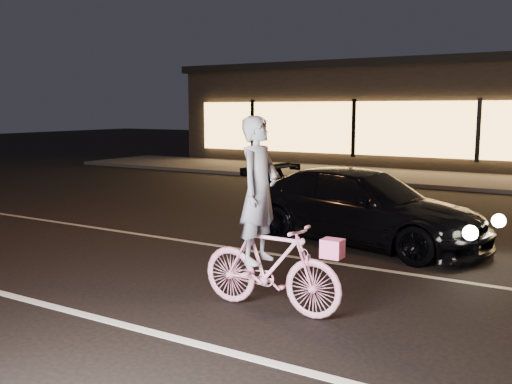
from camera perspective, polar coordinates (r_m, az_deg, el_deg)
The scene contains 7 objects.
ground at distance 7.17m, azimuth 0.13°, elevation -10.60°, with size 90.00×90.00×0.00m, color black.
lane_stripe_near at distance 6.01m, azimuth -7.42°, elevation -14.46°, with size 60.00×0.12×0.01m, color silver.
lane_stripe_far at distance 8.88m, azimuth 6.76°, elevation -6.90°, with size 60.00×0.10×0.01m, color gray.
sidewalk at distance 19.29m, azimuth 20.21°, elevation 1.06°, with size 30.00×4.00×0.12m, color #383533.
storefront at distance 25.05m, azimuth 23.01°, elevation 7.26°, with size 25.40×8.42×4.20m.
cyclist at distance 6.57m, azimuth 1.12°, elevation -5.12°, with size 1.79×0.62×2.25m.
sedan at distance 10.03m, azimuth 10.60°, elevation -1.50°, with size 4.66×2.57×1.28m.
Camera 1 is at (3.46, -5.84, 2.33)m, focal length 40.00 mm.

